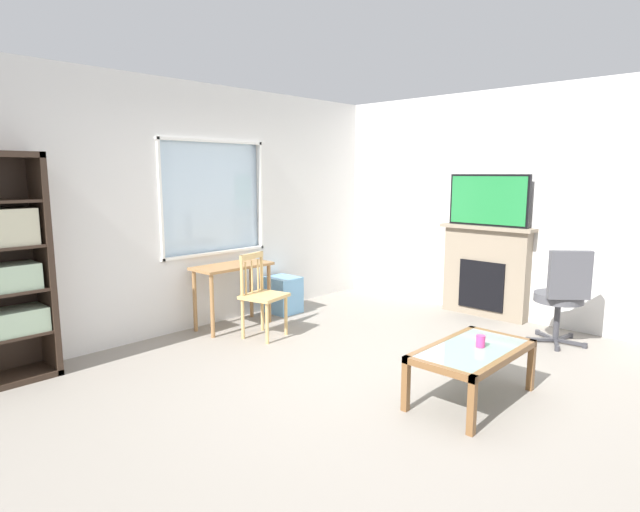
{
  "coord_description": "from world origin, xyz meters",
  "views": [
    {
      "loc": [
        -3.22,
        -2.47,
        1.74
      ],
      "look_at": [
        -0.11,
        0.47,
        1.05
      ],
      "focal_mm": 28.82,
      "sensor_mm": 36.0,
      "label": 1
    }
  ],
  "objects_px": {
    "desk_under_window": "(232,276)",
    "fireplace": "(485,271)",
    "plastic_drawer_unit": "(283,295)",
    "tv": "(488,200)",
    "wooden_chair": "(262,294)",
    "sippy_cup": "(481,341)",
    "office_chair": "(563,292)",
    "coffee_table": "(472,355)"
  },
  "relations": [
    {
      "from": "office_chair",
      "to": "tv",
      "type": "bearing_deg",
      "value": 65.05
    },
    {
      "from": "plastic_drawer_unit",
      "to": "office_chair",
      "type": "relative_size",
      "value": 0.45
    },
    {
      "from": "desk_under_window",
      "to": "fireplace",
      "type": "bearing_deg",
      "value": -37.73
    },
    {
      "from": "desk_under_window",
      "to": "plastic_drawer_unit",
      "type": "distance_m",
      "value": 0.89
    },
    {
      "from": "office_chair",
      "to": "coffee_table",
      "type": "bearing_deg",
      "value": 178.63
    },
    {
      "from": "tv",
      "to": "sippy_cup",
      "type": "distance_m",
      "value": 2.66
    },
    {
      "from": "desk_under_window",
      "to": "wooden_chair",
      "type": "distance_m",
      "value": 0.53
    },
    {
      "from": "plastic_drawer_unit",
      "to": "office_chair",
      "type": "bearing_deg",
      "value": -70.07
    },
    {
      "from": "plastic_drawer_unit",
      "to": "coffee_table",
      "type": "relative_size",
      "value": 0.43
    },
    {
      "from": "tv",
      "to": "coffee_table",
      "type": "height_order",
      "value": "tv"
    },
    {
      "from": "desk_under_window",
      "to": "fireplace",
      "type": "relative_size",
      "value": 0.79
    },
    {
      "from": "tv",
      "to": "plastic_drawer_unit",
      "type": "bearing_deg",
      "value": 129.59
    },
    {
      "from": "plastic_drawer_unit",
      "to": "desk_under_window",
      "type": "bearing_deg",
      "value": -176.47
    },
    {
      "from": "sippy_cup",
      "to": "fireplace",
      "type": "bearing_deg",
      "value": 25.12
    },
    {
      "from": "desk_under_window",
      "to": "tv",
      "type": "xyz_separation_m",
      "value": [
        2.4,
        -1.87,
        0.83
      ]
    },
    {
      "from": "desk_under_window",
      "to": "sippy_cup",
      "type": "distance_m",
      "value": 2.94
    },
    {
      "from": "desk_under_window",
      "to": "office_chair",
      "type": "height_order",
      "value": "office_chair"
    },
    {
      "from": "office_chair",
      "to": "sippy_cup",
      "type": "bearing_deg",
      "value": 179.51
    },
    {
      "from": "desk_under_window",
      "to": "fireplace",
      "type": "height_order",
      "value": "fireplace"
    },
    {
      "from": "fireplace",
      "to": "tv",
      "type": "height_order",
      "value": "tv"
    },
    {
      "from": "wooden_chair",
      "to": "tv",
      "type": "xyz_separation_m",
      "value": [
        2.41,
        -1.35,
        0.96
      ]
    },
    {
      "from": "fireplace",
      "to": "coffee_table",
      "type": "relative_size",
      "value": 1.08
    },
    {
      "from": "desk_under_window",
      "to": "fireplace",
      "type": "distance_m",
      "value": 3.05
    },
    {
      "from": "sippy_cup",
      "to": "tv",
      "type": "bearing_deg",
      "value": 25.29
    },
    {
      "from": "plastic_drawer_unit",
      "to": "tv",
      "type": "xyz_separation_m",
      "value": [
        1.59,
        -1.92,
        1.2
      ]
    },
    {
      "from": "desk_under_window",
      "to": "plastic_drawer_unit",
      "type": "xyz_separation_m",
      "value": [
        0.81,
        0.05,
        -0.37
      ]
    },
    {
      "from": "desk_under_window",
      "to": "coffee_table",
      "type": "xyz_separation_m",
      "value": [
        0.08,
        -2.9,
        -0.23
      ]
    },
    {
      "from": "plastic_drawer_unit",
      "to": "office_chair",
      "type": "distance_m",
      "value": 3.2
    },
    {
      "from": "fireplace",
      "to": "office_chair",
      "type": "distance_m",
      "value": 1.2
    },
    {
      "from": "fireplace",
      "to": "coffee_table",
      "type": "distance_m",
      "value": 2.56
    },
    {
      "from": "plastic_drawer_unit",
      "to": "tv",
      "type": "distance_m",
      "value": 2.76
    },
    {
      "from": "tv",
      "to": "office_chair",
      "type": "bearing_deg",
      "value": -114.95
    },
    {
      "from": "office_chair",
      "to": "sippy_cup",
      "type": "distance_m",
      "value": 1.75
    },
    {
      "from": "fireplace",
      "to": "tv",
      "type": "xyz_separation_m",
      "value": [
        -0.02,
        -0.0,
        0.86
      ]
    },
    {
      "from": "plastic_drawer_unit",
      "to": "fireplace",
      "type": "distance_m",
      "value": 2.52
    },
    {
      "from": "wooden_chair",
      "to": "tv",
      "type": "height_order",
      "value": "tv"
    },
    {
      "from": "tv",
      "to": "sippy_cup",
      "type": "bearing_deg",
      "value": -154.71
    },
    {
      "from": "wooden_chair",
      "to": "plastic_drawer_unit",
      "type": "relative_size",
      "value": 1.98
    },
    {
      "from": "plastic_drawer_unit",
      "to": "fireplace",
      "type": "relative_size",
      "value": 0.4
    },
    {
      "from": "plastic_drawer_unit",
      "to": "sippy_cup",
      "type": "distance_m",
      "value": 3.06
    },
    {
      "from": "wooden_chair",
      "to": "sippy_cup",
      "type": "height_order",
      "value": "wooden_chair"
    },
    {
      "from": "desk_under_window",
      "to": "sippy_cup",
      "type": "bearing_deg",
      "value": -87.06
    }
  ]
}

